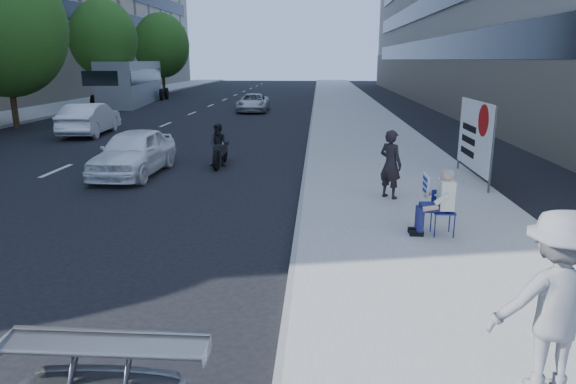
# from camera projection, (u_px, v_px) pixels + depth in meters

# --- Properties ---
(ground) EXTENTS (160.00, 160.00, 0.00)m
(ground) POSITION_uv_depth(u_px,v_px,m) (202.00, 280.00, 8.27)
(ground) COLOR black
(ground) RESTS_ON ground
(near_sidewalk) EXTENTS (5.00, 120.00, 0.15)m
(near_sidewalk) POSITION_uv_depth(u_px,v_px,m) (359.00, 125.00, 27.34)
(near_sidewalk) COLOR gray
(near_sidewalk) RESTS_ON ground
(tree_far_c) EXTENTS (6.00, 6.00, 8.47)m
(tree_far_c) POSITION_uv_depth(u_px,v_px,m) (4.00, 26.00, 25.19)
(tree_far_c) COLOR #382616
(tree_far_c) RESTS_ON ground
(tree_far_d) EXTENTS (4.80, 4.80, 7.65)m
(tree_far_d) POSITION_uv_depth(u_px,v_px,m) (103.00, 39.00, 36.82)
(tree_far_d) COLOR #382616
(tree_far_d) RESTS_ON ground
(tree_far_e) EXTENTS (5.40, 5.40, 7.89)m
(tree_far_e) POSITION_uv_depth(u_px,v_px,m) (162.00, 45.00, 50.38)
(tree_far_e) COLOR #382616
(tree_far_e) RESTS_ON ground
(seated_protester) EXTENTS (0.83, 1.11, 1.31)m
(seated_protester) POSITION_uv_depth(u_px,v_px,m) (438.00, 198.00, 9.81)
(seated_protester) COLOR navy
(seated_protester) RESTS_ON near_sidewalk
(jogger) EXTENTS (1.24, 0.72, 1.91)m
(jogger) POSITION_uv_depth(u_px,v_px,m) (555.00, 303.00, 5.08)
(jogger) COLOR slate
(jogger) RESTS_ON near_sidewalk
(pedestrian_woman) EXTENTS (0.72, 0.71, 1.67)m
(pedestrian_woman) POSITION_uv_depth(u_px,v_px,m) (391.00, 164.00, 12.42)
(pedestrian_woman) COLOR black
(pedestrian_woman) RESTS_ON near_sidewalk
(protest_banner) EXTENTS (0.08, 3.06, 2.20)m
(protest_banner) POSITION_uv_depth(u_px,v_px,m) (475.00, 136.00, 14.21)
(protest_banner) COLOR #4C4C4C
(protest_banner) RESTS_ON near_sidewalk
(white_sedan_near) EXTENTS (1.77, 4.15, 1.40)m
(white_sedan_near) POSITION_uv_depth(u_px,v_px,m) (134.00, 152.00, 15.68)
(white_sedan_near) COLOR white
(white_sedan_near) RESTS_ON ground
(white_sedan_mid) EXTENTS (1.93, 4.61, 1.48)m
(white_sedan_mid) POSITION_uv_depth(u_px,v_px,m) (90.00, 119.00, 24.07)
(white_sedan_mid) COLOR white
(white_sedan_mid) RESTS_ON ground
(white_sedan_far) EXTENTS (2.08, 4.35, 1.20)m
(white_sedan_far) POSITION_uv_depth(u_px,v_px,m) (253.00, 103.00, 34.79)
(white_sedan_far) COLOR silver
(white_sedan_far) RESTS_ON ground
(motorcycle) EXTENTS (0.69, 2.04, 1.42)m
(motorcycle) POSITION_uv_depth(u_px,v_px,m) (220.00, 147.00, 16.94)
(motorcycle) COLOR black
(motorcycle) RESTS_ON ground
(bus) EXTENTS (4.05, 12.31, 3.30)m
(bus) POSITION_uv_depth(u_px,v_px,m) (132.00, 83.00, 40.68)
(bus) COLOR gray
(bus) RESTS_ON ground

